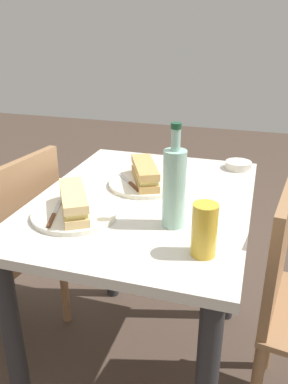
{
  "coord_description": "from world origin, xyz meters",
  "views": [
    {
      "loc": [
        -1.16,
        -0.35,
        1.31
      ],
      "look_at": [
        0.0,
        0.0,
        0.78
      ],
      "focal_mm": 36.91,
      "sensor_mm": 36.0,
      "label": 1
    }
  ],
  "objects_px": {
    "knife_far": "(54,214)",
    "baguette_sandwich_far": "(74,201)",
    "baguette_sandwich_near": "(145,173)",
    "knife_near": "(130,183)",
    "chair_far": "(12,244)",
    "plate_near": "(145,184)",
    "dining_table": "(144,236)",
    "olive_bowl": "(238,165)",
    "beer_glass": "(204,230)",
    "plate_far": "(75,214)",
    "water_bottle": "(174,187)"
  },
  "relations": [
    {
      "from": "plate_near",
      "to": "knife_near",
      "type": "distance_m",
      "value": 0.06
    },
    {
      "from": "plate_near",
      "to": "olive_bowl",
      "type": "xyz_separation_m",
      "value": [
        0.28,
        -0.31,
        0.01
      ]
    },
    {
      "from": "plate_far",
      "to": "olive_bowl",
      "type": "bearing_deg",
      "value": -37.8
    },
    {
      "from": "baguette_sandwich_near",
      "to": "chair_far",
      "type": "bearing_deg",
      "value": 102.32
    },
    {
      "from": "plate_far",
      "to": "plate_near",
      "type": "bearing_deg",
      "value": -24.68
    },
    {
      "from": "dining_table",
      "to": "beer_glass",
      "type": "xyz_separation_m",
      "value": [
        -0.29,
        -0.24,
        0.22
      ]
    },
    {
      "from": "chair_far",
      "to": "plate_near",
      "type": "xyz_separation_m",
      "value": [
        0.11,
        -0.52,
        0.28
      ]
    },
    {
      "from": "dining_table",
      "to": "knife_far",
      "type": "bearing_deg",
      "value": 138.16
    },
    {
      "from": "chair_far",
      "to": "knife_near",
      "type": "xyz_separation_m",
      "value": [
        0.08,
        -0.47,
        0.29
      ]
    },
    {
      "from": "knife_near",
      "to": "knife_far",
      "type": "relative_size",
      "value": 0.82
    },
    {
      "from": "chair_far",
      "to": "olive_bowl",
      "type": "height_order",
      "value": "chair_far"
    },
    {
      "from": "baguette_sandwich_far",
      "to": "chair_far",
      "type": "bearing_deg",
      "value": 64.95
    },
    {
      "from": "baguette_sandwich_near",
      "to": "water_bottle",
      "type": "bearing_deg",
      "value": -148.05
    },
    {
      "from": "baguette_sandwich_near",
      "to": "baguette_sandwich_far",
      "type": "bearing_deg",
      "value": 155.32
    },
    {
      "from": "knife_near",
      "to": "knife_far",
      "type": "bearing_deg",
      "value": 155.67
    },
    {
      "from": "plate_near",
      "to": "water_bottle",
      "type": "relative_size",
      "value": 0.86
    },
    {
      "from": "chair_far",
      "to": "beer_glass",
      "type": "distance_m",
      "value": 0.91
    },
    {
      "from": "plate_far",
      "to": "olive_bowl",
      "type": "relative_size",
      "value": 2.51
    },
    {
      "from": "knife_far",
      "to": "water_bottle",
      "type": "xyz_separation_m",
      "value": [
        0.07,
        -0.35,
        0.1
      ]
    },
    {
      "from": "knife_far",
      "to": "baguette_sandwich_far",
      "type": "bearing_deg",
      "value": -48.73
    },
    {
      "from": "baguette_sandwich_near",
      "to": "plate_far",
      "type": "height_order",
      "value": "baguette_sandwich_near"
    },
    {
      "from": "baguette_sandwich_far",
      "to": "water_bottle",
      "type": "bearing_deg",
      "value": -84.26
    },
    {
      "from": "knife_far",
      "to": "plate_near",
      "type": "bearing_deg",
      "value": -28.49
    },
    {
      "from": "knife_far",
      "to": "beer_glass",
      "type": "relative_size",
      "value": 1.25
    },
    {
      "from": "chair_far",
      "to": "beer_glass",
      "type": "relative_size",
      "value": 6.13
    },
    {
      "from": "knife_near",
      "to": "knife_far",
      "type": "distance_m",
      "value": 0.33
    },
    {
      "from": "plate_near",
      "to": "knife_far",
      "type": "height_order",
      "value": "knife_far"
    },
    {
      "from": "knife_near",
      "to": "olive_bowl",
      "type": "relative_size",
      "value": 1.4
    },
    {
      "from": "dining_table",
      "to": "olive_bowl",
      "type": "distance_m",
      "value": 0.5
    },
    {
      "from": "dining_table",
      "to": "chair_far",
      "type": "distance_m",
      "value": 0.56
    },
    {
      "from": "water_bottle",
      "to": "olive_bowl",
      "type": "distance_m",
      "value": 0.57
    },
    {
      "from": "plate_near",
      "to": "beer_glass",
      "type": "height_order",
      "value": "beer_glass"
    },
    {
      "from": "chair_far",
      "to": "plate_far",
      "type": "xyz_separation_m",
      "value": [
        -0.18,
        -0.39,
        0.28
      ]
    },
    {
      "from": "knife_near",
      "to": "water_bottle",
      "type": "height_order",
      "value": "water_bottle"
    },
    {
      "from": "plate_far",
      "to": "olive_bowl",
      "type": "distance_m",
      "value": 0.72
    },
    {
      "from": "knife_far",
      "to": "olive_bowl",
      "type": "height_order",
      "value": "olive_bowl"
    },
    {
      "from": "dining_table",
      "to": "plate_near",
      "type": "distance_m",
      "value": 0.19
    },
    {
      "from": "baguette_sandwich_near",
      "to": "knife_near",
      "type": "relative_size",
      "value": 1.63
    },
    {
      "from": "baguette_sandwich_far",
      "to": "water_bottle",
      "type": "relative_size",
      "value": 0.77
    },
    {
      "from": "chair_far",
      "to": "plate_far",
      "type": "relative_size",
      "value": 3.31
    },
    {
      "from": "dining_table",
      "to": "beer_glass",
      "type": "height_order",
      "value": "beer_glass"
    },
    {
      "from": "plate_far",
      "to": "beer_glass",
      "type": "height_order",
      "value": "beer_glass"
    },
    {
      "from": "knife_far",
      "to": "beer_glass",
      "type": "xyz_separation_m",
      "value": [
        -0.06,
        -0.45,
        0.05
      ]
    },
    {
      "from": "baguette_sandwich_far",
      "to": "knife_far",
      "type": "bearing_deg",
      "value": 131.27
    },
    {
      "from": "plate_near",
      "to": "beer_glass",
      "type": "distance_m",
      "value": 0.48
    },
    {
      "from": "plate_far",
      "to": "baguette_sandwich_near",
      "type": "bearing_deg",
      "value": -24.68
    },
    {
      "from": "chair_far",
      "to": "plate_near",
      "type": "relative_size",
      "value": 3.31
    },
    {
      "from": "plate_near",
      "to": "olive_bowl",
      "type": "height_order",
      "value": "olive_bowl"
    },
    {
      "from": "baguette_sandwich_near",
      "to": "knife_far",
      "type": "distance_m",
      "value": 0.38
    },
    {
      "from": "water_bottle",
      "to": "olive_bowl",
      "type": "xyz_separation_m",
      "value": [
        0.54,
        -0.14,
        -0.11
      ]
    }
  ]
}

